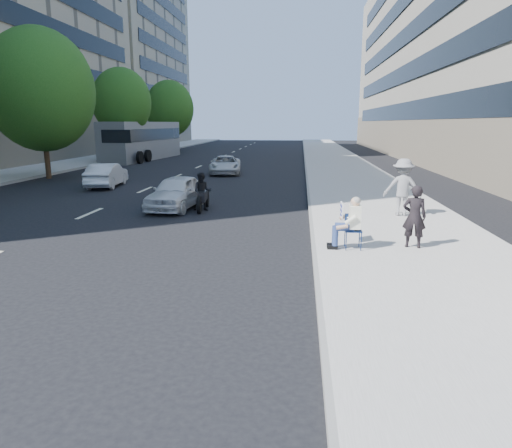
# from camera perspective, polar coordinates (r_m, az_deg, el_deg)

# --- Properties ---
(ground) EXTENTS (160.00, 160.00, 0.00)m
(ground) POSITION_cam_1_polar(r_m,az_deg,el_deg) (8.27, -2.34, -10.34)
(ground) COLOR black
(ground) RESTS_ON ground
(near_sidewalk) EXTENTS (5.00, 120.00, 0.15)m
(near_sidewalk) POSITION_cam_1_polar(r_m,az_deg,el_deg) (27.87, 11.61, 5.82)
(near_sidewalk) COLOR #9B9891
(near_sidewalk) RESTS_ON ground
(far_sidewalk) EXTENTS (4.50, 120.00, 0.15)m
(far_sidewalk) POSITION_cam_1_polar(r_m,az_deg,el_deg) (32.95, -27.37, 5.68)
(far_sidewalk) COLOR #9B9891
(far_sidewalk) RESTS_ON ground
(far_bldg_north) EXTENTS (22.00, 28.00, 28.00)m
(far_bldg_north) POSITION_cam_1_polar(r_m,az_deg,el_deg) (76.92, -19.55, 19.91)
(far_bldg_north) COLOR tan
(far_bldg_north) RESTS_ON ground
(near_building) EXTENTS (14.00, 70.00, 20.00)m
(near_building) POSITION_cam_1_polar(r_m,az_deg,el_deg) (43.17, 29.04, 20.10)
(near_building) COLOR gray
(near_building) RESTS_ON ground
(tree_far_c) EXTENTS (6.00, 6.00, 8.47)m
(tree_far_c) POSITION_cam_1_polar(r_m,az_deg,el_deg) (29.56, -25.35, 14.89)
(tree_far_c) COLOR #382616
(tree_far_c) RESTS_ON ground
(tree_far_d) EXTENTS (4.80, 4.80, 7.65)m
(tree_far_d) POSITION_cam_1_polar(r_m,az_deg,el_deg) (40.38, -16.45, 14.42)
(tree_far_d) COLOR #382616
(tree_far_d) RESTS_ON ground
(tree_far_e) EXTENTS (5.40, 5.40, 7.89)m
(tree_far_e) POSITION_cam_1_polar(r_m,az_deg,el_deg) (53.64, -10.76, 14.00)
(tree_far_e) COLOR #382616
(tree_far_e) RESTS_ON ground
(seated_protester) EXTENTS (0.83, 1.12, 1.31)m
(seated_protester) POSITION_cam_1_polar(r_m,az_deg,el_deg) (11.46, 11.55, 0.51)
(seated_protester) COLOR navy
(seated_protester) RESTS_ON near_sidewalk
(jogger) EXTENTS (1.32, 0.88, 1.91)m
(jogger) POSITION_cam_1_polar(r_m,az_deg,el_deg) (16.05, 17.86, 4.39)
(jogger) COLOR gray
(jogger) RESTS_ON near_sidewalk
(pedestrian_woman) EXTENTS (0.64, 0.48, 1.57)m
(pedestrian_woman) POSITION_cam_1_polar(r_m,az_deg,el_deg) (11.98, 19.19, 0.89)
(pedestrian_woman) COLOR black
(pedestrian_woman) RESTS_ON near_sidewalk
(white_sedan_near) EXTENTS (1.83, 3.80, 1.25)m
(white_sedan_near) POSITION_cam_1_polar(r_m,az_deg,el_deg) (17.67, -9.90, 3.94)
(white_sedan_near) COLOR silver
(white_sedan_near) RESTS_ON ground
(white_sedan_mid) EXTENTS (1.70, 3.77, 1.20)m
(white_sedan_mid) POSITION_cam_1_polar(r_m,az_deg,el_deg) (24.66, -18.16, 5.84)
(white_sedan_mid) COLOR silver
(white_sedan_mid) RESTS_ON ground
(white_sedan_far) EXTENTS (2.39, 4.32, 1.15)m
(white_sedan_far) POSITION_cam_1_polar(r_m,az_deg,el_deg) (29.59, -3.85, 7.39)
(white_sedan_far) COLOR silver
(white_sedan_far) RESTS_ON ground
(motorcycle) EXTENTS (0.74, 2.05, 1.42)m
(motorcycle) POSITION_cam_1_polar(r_m,az_deg,el_deg) (17.12, -6.70, 3.80)
(motorcycle) COLOR black
(motorcycle) RESTS_ON ground
(bus) EXTENTS (3.61, 12.24, 3.30)m
(bus) POSITION_cam_1_polar(r_m,az_deg,el_deg) (42.64, -13.94, 10.05)
(bus) COLOR slate
(bus) RESTS_ON ground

